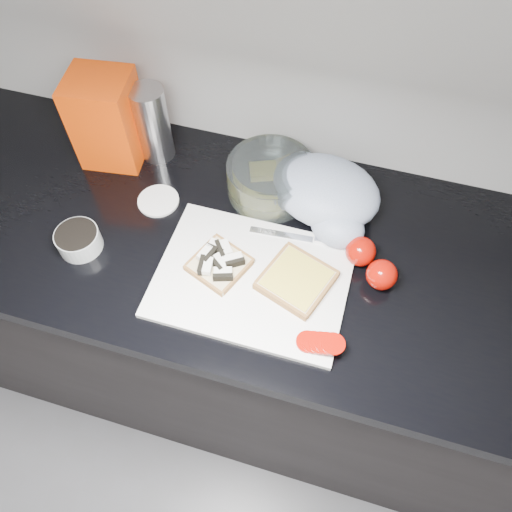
% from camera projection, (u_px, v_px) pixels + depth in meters
% --- Properties ---
extents(base_cabinet, '(3.50, 0.60, 0.86)m').
position_uv_depth(base_cabinet, '(236.00, 324.00, 1.52)').
color(base_cabinet, black).
rests_on(base_cabinet, ground).
extents(countertop, '(3.50, 0.64, 0.04)m').
position_uv_depth(countertop, '(230.00, 239.00, 1.14)').
color(countertop, black).
rests_on(countertop, base_cabinet).
extents(cutting_board, '(0.40, 0.30, 0.01)m').
position_uv_depth(cutting_board, '(252.00, 279.00, 1.05)').
color(cutting_board, white).
rests_on(cutting_board, countertop).
extents(bread_left, '(0.15, 0.15, 0.04)m').
position_uv_depth(bread_left, '(219.00, 263.00, 1.05)').
color(bread_left, '#CABE8E').
rests_on(bread_left, cutting_board).
extents(bread_right, '(0.17, 0.17, 0.02)m').
position_uv_depth(bread_right, '(296.00, 280.00, 1.03)').
color(bread_right, '#CABE8E').
rests_on(bread_right, cutting_board).
extents(tomato_slices, '(0.10, 0.06, 0.02)m').
position_uv_depth(tomato_slices, '(320.00, 343.00, 0.96)').
color(tomato_slices, '#A10D03').
rests_on(tomato_slices, cutting_board).
extents(knife, '(0.21, 0.03, 0.01)m').
position_uv_depth(knife, '(309.00, 239.00, 1.10)').
color(knife, silver).
rests_on(knife, cutting_board).
extents(seed_tub, '(0.10, 0.10, 0.05)m').
position_uv_depth(seed_tub, '(78.00, 239.00, 1.08)').
color(seed_tub, '#B0B6B6').
rests_on(seed_tub, countertop).
extents(tub_lid, '(0.13, 0.13, 0.01)m').
position_uv_depth(tub_lid, '(158.00, 201.00, 1.17)').
color(tub_lid, white).
rests_on(tub_lid, countertop).
extents(glass_bowl, '(0.20, 0.20, 0.08)m').
position_uv_depth(glass_bowl, '(270.00, 178.00, 1.16)').
color(glass_bowl, silver).
rests_on(glass_bowl, countertop).
extents(bread_bag, '(0.16, 0.15, 0.22)m').
position_uv_depth(bread_bag, '(107.00, 119.00, 1.17)').
color(bread_bag, '#F62C04').
rests_on(bread_bag, countertop).
extents(steel_canister, '(0.08, 0.08, 0.19)m').
position_uv_depth(steel_canister, '(153.00, 124.00, 1.18)').
color(steel_canister, '#ACADB1').
rests_on(steel_canister, countertop).
extents(grocery_bag, '(0.28, 0.26, 0.11)m').
position_uv_depth(grocery_bag, '(328.00, 196.00, 1.12)').
color(grocery_bag, '#B0BBD9').
rests_on(grocery_bag, countertop).
extents(whole_tomatoes, '(0.12, 0.11, 0.07)m').
position_uv_depth(whole_tomatoes, '(371.00, 263.00, 1.04)').
color(whole_tomatoes, '#A10D03').
rests_on(whole_tomatoes, countertop).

